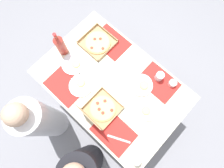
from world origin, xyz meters
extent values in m
plane|color=gray|center=(0.00, 0.00, 0.00)|extent=(6.00, 6.00, 0.00)
cylinder|color=#3F3328|center=(-0.63, -0.41, 0.36)|extent=(0.07, 0.07, 0.72)
cylinder|color=#3F3328|center=(0.63, -0.41, 0.36)|extent=(0.07, 0.07, 0.72)
cylinder|color=#3F3328|center=(-0.63, 0.41, 0.36)|extent=(0.07, 0.07, 0.72)
cylinder|color=#3F3328|center=(0.63, 0.41, 0.36)|extent=(0.07, 0.07, 0.72)
cube|color=beige|center=(0.00, 0.00, 0.74)|extent=(1.39, 0.93, 0.03)
cube|color=red|center=(-0.31, -0.32, 0.76)|extent=(0.36, 0.26, 0.00)
cube|color=red|center=(0.31, -0.32, 0.76)|extent=(0.36, 0.26, 0.00)
cube|color=red|center=(-0.31, 0.32, 0.76)|extent=(0.36, 0.26, 0.00)
cube|color=red|center=(0.31, 0.32, 0.76)|extent=(0.36, 0.26, 0.00)
cube|color=tan|center=(0.40, -0.22, 0.76)|extent=(0.30, 0.30, 0.01)
cube|color=tan|center=(0.25, -0.22, 0.78)|extent=(0.01, 0.30, 0.03)
cube|color=tan|center=(0.55, -0.22, 0.78)|extent=(0.01, 0.30, 0.03)
cube|color=tan|center=(0.40, -0.37, 0.78)|extent=(0.30, 0.01, 0.03)
cube|color=tan|center=(0.40, -0.07, 0.78)|extent=(0.30, 0.01, 0.03)
cylinder|color=#E0B76B|center=(0.40, -0.22, 0.77)|extent=(0.26, 0.26, 0.01)
cylinder|color=#EFD67F|center=(0.40, -0.22, 0.77)|extent=(0.24, 0.24, 0.00)
cylinder|color=red|center=(0.44, -0.22, 0.78)|extent=(0.03, 0.03, 0.00)
cylinder|color=red|center=(0.40, -0.13, 0.78)|extent=(0.03, 0.03, 0.00)
cylinder|color=red|center=(0.31, -0.20, 0.78)|extent=(0.03, 0.03, 0.00)
cylinder|color=red|center=(0.40, -0.26, 0.78)|extent=(0.03, 0.03, 0.00)
cube|color=tan|center=(-0.09, 0.23, 0.76)|extent=(0.28, 0.28, 0.01)
cube|color=tan|center=(-0.23, 0.23, 0.78)|extent=(0.01, 0.28, 0.03)
cube|color=tan|center=(0.04, 0.23, 0.78)|extent=(0.01, 0.28, 0.03)
cube|color=tan|center=(-0.09, 0.09, 0.78)|extent=(0.28, 0.01, 0.03)
cube|color=tan|center=(-0.09, 0.37, 0.78)|extent=(0.28, 0.01, 0.03)
cylinder|color=#E0B76B|center=(-0.09, 0.23, 0.77)|extent=(0.25, 0.25, 0.01)
cylinder|color=#EFD67F|center=(-0.09, 0.23, 0.77)|extent=(0.22, 0.22, 0.00)
cylinder|color=red|center=(-0.03, 0.23, 0.78)|extent=(0.03, 0.03, 0.00)
cylinder|color=red|center=(-0.08, 0.26, 0.78)|extent=(0.03, 0.03, 0.00)
cylinder|color=red|center=(-0.13, 0.26, 0.78)|extent=(0.03, 0.03, 0.00)
cylinder|color=red|center=(-0.17, 0.19, 0.78)|extent=(0.03, 0.03, 0.00)
cylinder|color=red|center=(-0.07, 0.17, 0.78)|extent=(0.03, 0.03, 0.00)
cube|color=tan|center=(-0.09, 0.37, 0.93)|extent=(0.28, 0.01, 0.28)
cylinder|color=white|center=(0.20, 0.21, 0.76)|extent=(0.21, 0.21, 0.01)
cylinder|color=white|center=(0.20, 0.21, 0.77)|extent=(0.22, 0.22, 0.01)
cylinder|color=#E0B76B|center=(0.22, 0.20, 0.77)|extent=(0.09, 0.09, 0.01)
cylinder|color=#EFD67F|center=(0.22, 0.20, 0.78)|extent=(0.08, 0.08, 0.00)
cylinder|color=white|center=(-0.41, -0.04, 0.76)|extent=(0.19, 0.19, 0.01)
cylinder|color=white|center=(-0.41, -0.04, 0.77)|extent=(0.20, 0.20, 0.01)
cylinder|color=#E0B76B|center=(-0.40, -0.02, 0.77)|extent=(0.08, 0.08, 0.01)
cylinder|color=#EFD67F|center=(-0.40, -0.02, 0.78)|extent=(0.07, 0.07, 0.00)
cylinder|color=white|center=(-0.21, -0.18, 0.76)|extent=(0.21, 0.21, 0.01)
cylinder|color=white|center=(-0.21, -0.18, 0.77)|extent=(0.22, 0.22, 0.01)
cylinder|color=#E0B76B|center=(-0.23, -0.19, 0.77)|extent=(0.09, 0.09, 0.01)
cylinder|color=#EFD67F|center=(-0.23, -0.19, 0.78)|extent=(0.08, 0.08, 0.00)
cylinder|color=white|center=(0.41, 0.11, 0.76)|extent=(0.22, 0.22, 0.01)
cylinder|color=white|center=(0.41, 0.11, 0.77)|extent=(0.23, 0.23, 0.01)
cylinder|color=#E0B76B|center=(0.39, 0.09, 0.77)|extent=(0.09, 0.09, 0.01)
cylinder|color=#EFD67F|center=(0.39, 0.09, 0.78)|extent=(0.08, 0.08, 0.00)
cylinder|color=#B2382D|center=(0.58, 0.08, 0.86)|extent=(0.09, 0.09, 0.22)
cone|color=#B2382D|center=(0.58, 0.08, 0.99)|extent=(0.09, 0.09, 0.04)
cylinder|color=#B2382D|center=(0.58, 0.08, 1.04)|extent=(0.03, 0.03, 0.06)
cylinder|color=red|center=(0.58, 0.08, 1.07)|extent=(0.03, 0.03, 0.01)
cylinder|color=silver|center=(-0.60, 0.36, 0.80)|extent=(0.07, 0.07, 0.10)
cylinder|color=silver|center=(-0.28, -0.35, 0.80)|extent=(0.08, 0.08, 0.09)
cylinder|color=white|center=(-0.42, -0.39, 0.78)|extent=(0.07, 0.07, 0.05)
cube|color=#B7B7BC|center=(0.12, -0.07, 0.76)|extent=(0.21, 0.04, 0.00)
cube|color=#B7B7BC|center=(-0.39, 0.33, 0.76)|extent=(0.20, 0.11, 0.00)
cylinder|color=black|center=(-0.31, 0.73, 0.48)|extent=(0.32, 0.32, 0.96)
cylinder|color=white|center=(0.31, 0.73, 0.48)|extent=(0.32, 0.32, 0.95)
sphere|color=#D1A889|center=(0.31, 0.73, 1.05)|extent=(0.19, 0.19, 0.19)
camera|label=1|loc=(-0.32, 0.34, 2.43)|focal=29.35mm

